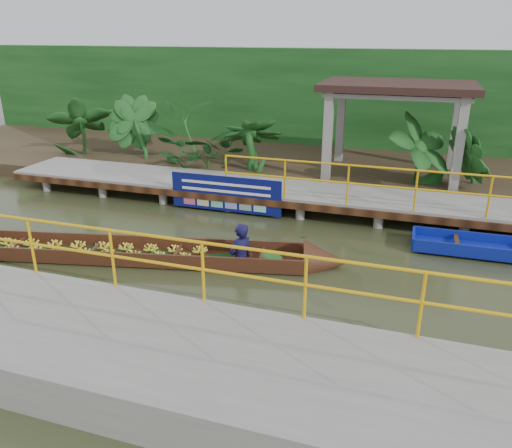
% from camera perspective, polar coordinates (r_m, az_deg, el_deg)
% --- Properties ---
extents(ground, '(80.00, 80.00, 0.00)m').
position_cam_1_polar(ground, '(11.03, -3.27, -3.51)').
color(ground, '#2D3018').
rests_on(ground, ground).
extents(land_strip, '(30.00, 8.00, 0.45)m').
position_cam_1_polar(land_strip, '(17.76, 5.51, 6.85)').
color(land_strip, '#2E2217').
rests_on(land_strip, ground).
extents(far_dock, '(16.00, 2.06, 1.66)m').
position_cam_1_polar(far_dock, '(13.89, 1.87, 3.92)').
color(far_dock, gray).
rests_on(far_dock, ground).
extents(near_dock, '(18.00, 2.40, 1.73)m').
position_cam_1_polar(near_dock, '(7.21, -8.09, -15.72)').
color(near_dock, gray).
rests_on(near_dock, ground).
extents(pavilion, '(4.40, 3.00, 3.00)m').
position_cam_1_polar(pavilion, '(15.73, 15.87, 13.92)').
color(pavilion, gray).
rests_on(pavilion, ground).
extents(foliage_backdrop, '(30.00, 0.80, 4.00)m').
position_cam_1_polar(foliage_backdrop, '(19.83, 7.35, 13.51)').
color(foliage_backdrop, '#144016').
rests_on(foliage_backdrop, ground).
extents(vendor_boat, '(9.03, 2.74, 2.02)m').
position_cam_1_polar(vendor_boat, '(10.95, -12.13, -2.85)').
color(vendor_boat, '#321A0D').
rests_on(vendor_boat, ground).
extents(blue_banner, '(3.09, 0.04, 0.97)m').
position_cam_1_polar(blue_banner, '(13.32, -3.51, 3.48)').
color(blue_banner, '#0B115D').
rests_on(blue_banner, ground).
extents(tropical_plants, '(14.31, 1.31, 1.63)m').
position_cam_1_polar(tropical_plants, '(15.84, -1.29, 9.05)').
color(tropical_plants, '#144016').
rests_on(tropical_plants, ground).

